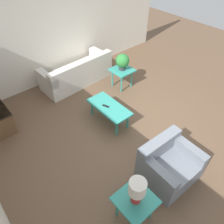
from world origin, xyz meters
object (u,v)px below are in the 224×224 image
(sofa, at_px, (77,74))
(side_table_lamp, at_px, (135,202))
(armchair, at_px, (168,165))
(potted_plant, at_px, (122,61))
(table_lamp, at_px, (137,190))
(coffee_table, at_px, (109,108))
(side_table_plant, at_px, (122,72))

(sofa, xyz_separation_m, side_table_lamp, (-3.77, 1.48, 0.17))
(sofa, xyz_separation_m, armchair, (-3.62, 0.47, 0.01))
(sofa, relative_size, armchair, 2.13)
(potted_plant, distance_m, table_lamp, 3.64)
(sofa, distance_m, table_lamp, 4.09)
(potted_plant, bearing_deg, coffee_table, 125.87)
(coffee_table, relative_size, table_lamp, 2.30)
(potted_plant, bearing_deg, armchair, 153.81)
(sofa, distance_m, coffee_table, 1.84)
(side_table_plant, relative_size, side_table_lamp, 1.00)
(coffee_table, xyz_separation_m, side_table_plant, (0.85, -1.18, 0.08))
(side_table_lamp, xyz_separation_m, table_lamp, (0.00, -0.00, 0.37))
(sofa, relative_size, coffee_table, 1.92)
(sofa, xyz_separation_m, table_lamp, (-3.77, 1.48, 0.54))
(armchair, relative_size, coffee_table, 0.90)
(coffee_table, height_order, potted_plant, potted_plant)
(coffee_table, bearing_deg, potted_plant, -54.13)
(side_table_lamp, bearing_deg, armchair, -81.32)
(armchair, bearing_deg, coffee_table, 88.11)
(side_table_lamp, height_order, potted_plant, potted_plant)
(sofa, xyz_separation_m, potted_plant, (-0.96, -0.84, 0.50))
(side_table_lamp, bearing_deg, side_table_plant, -39.46)
(side_table_plant, relative_size, table_lamp, 1.19)
(potted_plant, bearing_deg, side_table_lamp, 140.54)
(sofa, bearing_deg, potted_plant, 128.37)
(side_table_plant, relative_size, potted_plant, 1.26)
(side_table_lamp, bearing_deg, coffee_table, -30.14)
(coffee_table, height_order, side_table_plant, side_table_plant)
(coffee_table, distance_m, side_table_lamp, 2.27)
(coffee_table, xyz_separation_m, table_lamp, (-1.96, 1.14, 0.45))
(side_table_lamp, relative_size, potted_plant, 1.26)
(table_lamp, bearing_deg, side_table_plant, -39.46)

